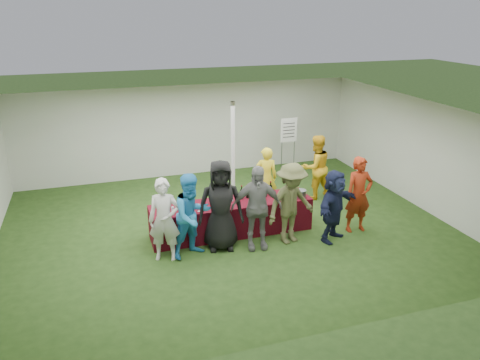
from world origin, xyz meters
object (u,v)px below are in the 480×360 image
object	(u,v)px
dump_bucket	(301,194)
staff_back	(316,167)
wine_list_sign	(289,135)
customer_2	(221,205)
customer_6	(359,195)
serving_table	(231,218)
customer_1	(192,216)
customer_5	(334,206)
staff_pourer	(266,178)
customer_3	(256,208)
customer_0	(164,220)
customer_4	(291,204)

from	to	relation	value
dump_bucket	staff_back	xyz separation A→B (m)	(1.15, 1.55, 0.02)
wine_list_sign	customer_2	bearing A→B (deg)	-130.45
staff_back	customer_6	world-z (taller)	customer_6
serving_table	customer_1	world-z (taller)	customer_1
serving_table	customer_5	distance (m)	2.27
staff_back	customer_5	size ratio (longest dim) A/B	1.07
serving_table	dump_bucket	xyz separation A→B (m)	(1.57, -0.22, 0.46)
wine_list_sign	customer_1	size ratio (longest dim) A/B	1.02
serving_table	staff_pourer	xyz separation A→B (m)	(1.24, 1.13, 0.42)
customer_3	customer_5	xyz separation A→B (m)	(1.70, -0.17, -0.11)
customer_0	customer_3	bearing A→B (deg)	13.81
customer_3	staff_back	bearing A→B (deg)	50.57
staff_pourer	customer_0	size ratio (longest dim) A/B	0.92
customer_5	customer_3	bearing A→B (deg)	140.82
customer_2	customer_0	bearing A→B (deg)	-164.06
wine_list_sign	customer_4	xyz separation A→B (m)	(-1.59, -3.81, -0.42)
serving_table	staff_pourer	bearing A→B (deg)	42.25
dump_bucket	staff_back	distance (m)	1.93
serving_table	customer_3	size ratio (longest dim) A/B	1.97
wine_list_sign	customer_4	distance (m)	4.15
customer_4	customer_5	xyz separation A→B (m)	(0.92, -0.18, -0.09)
serving_table	customer_0	xyz separation A→B (m)	(-1.59, -0.69, 0.48)
customer_6	customer_1	bearing A→B (deg)	-179.11
customer_0	customer_5	world-z (taller)	customer_0
wine_list_sign	customer_4	world-z (taller)	wine_list_sign
customer_6	staff_pourer	bearing A→B (deg)	130.21
customer_0	customer_4	world-z (taller)	customer_4
customer_0	staff_pourer	bearing A→B (deg)	49.85
wine_list_sign	customer_6	size ratio (longest dim) A/B	1.03
staff_back	customer_6	xyz separation A→B (m)	(0.02, -2.07, 0.01)
staff_pourer	customer_5	size ratio (longest dim) A/B	0.99
customer_1	customer_4	world-z (taller)	customer_4
customer_1	customer_3	bearing A→B (deg)	-24.86
serving_table	customer_4	xyz separation A→B (m)	(1.08, -0.79, 0.52)
staff_back	customer_1	world-z (taller)	customer_1
serving_table	customer_1	xyz separation A→B (m)	(-1.04, -0.70, 0.50)
customer_5	serving_table	bearing A→B (deg)	120.74
serving_table	customer_1	bearing A→B (deg)	-145.87
customer_6	customer_2	bearing A→B (deg)	178.57
wine_list_sign	customer_3	bearing A→B (deg)	-121.78
staff_pourer	customer_4	distance (m)	1.93
staff_pourer	wine_list_sign	bearing A→B (deg)	-114.59
dump_bucket	staff_back	world-z (taller)	staff_back
customer_2	customer_4	world-z (taller)	customer_2
customer_1	staff_back	bearing A→B (deg)	7.70
serving_table	customer_0	world-z (taller)	customer_0
staff_pourer	customer_3	distance (m)	2.15
serving_table	customer_5	size ratio (longest dim) A/B	2.25
wine_list_sign	customer_3	world-z (taller)	customer_3
dump_bucket	customer_3	distance (m)	1.40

